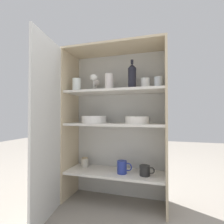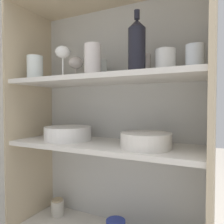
{
  "view_description": "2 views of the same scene",
  "coord_description": "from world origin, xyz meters",
  "views": [
    {
      "loc": [
        0.41,
        -1.3,
        0.74
      ],
      "look_at": [
        -0.03,
        0.17,
        0.77
      ],
      "focal_mm": 28.0,
      "sensor_mm": 36.0,
      "label": 1
    },
    {
      "loc": [
        0.45,
        -0.68,
        0.84
      ],
      "look_at": [
        0.02,
        0.18,
        0.81
      ],
      "focal_mm": 35.0,
      "sensor_mm": 36.0,
      "label": 2
    }
  ],
  "objects": [
    {
      "name": "cupboard_back_panel",
      "position": [
        0.0,
        0.3,
        0.66
      ],
      "size": [
        0.87,
        0.02,
        1.31
      ],
      "primitive_type": "cube",
      "color": "silver",
      "rests_on": "ground_plane"
    },
    {
      "name": "cupboard_side_left",
      "position": [
        -0.43,
        0.14,
        0.66
      ],
      "size": [
        0.02,
        0.32,
        1.31
      ],
      "primitive_type": "cube",
      "color": "#CCB793",
      "rests_on": "ground_plane"
    },
    {
      "name": "cupboard_side_right",
      "position": [
        0.43,
        0.14,
        0.66
      ],
      "size": [
        0.02,
        0.32,
        1.31
      ],
      "primitive_type": "cube",
      "color": "#CCB793",
      "rests_on": "ground_plane"
    },
    {
      "name": "shelf_board_middle",
      "position": [
        0.0,
        0.14,
        0.67
      ],
      "size": [
        0.83,
        0.29,
        0.02
      ],
      "primitive_type": "cube",
      "color": "silver"
    },
    {
      "name": "shelf_board_upper",
      "position": [
        0.0,
        0.14,
        0.95
      ],
      "size": [
        0.83,
        0.29,
        0.02
      ],
      "primitive_type": "cube",
      "color": "silver"
    },
    {
      "name": "tumbler_glass_0",
      "position": [
        -0.06,
        0.22,
        1.01
      ],
      "size": [
        0.06,
        0.06,
        0.09
      ],
      "color": "white",
      "rests_on": "shelf_board_upper"
    },
    {
      "name": "tumbler_glass_1",
      "position": [
        0.26,
        0.16,
        1.0
      ],
      "size": [
        0.08,
        0.08,
        0.09
      ],
      "color": "white",
      "rests_on": "shelf_board_upper"
    },
    {
      "name": "tumbler_glass_2",
      "position": [
        0.15,
        0.21,
        1.0
      ],
      "size": [
        0.07,
        0.07,
        0.09
      ],
      "color": "silver",
      "rests_on": "shelf_board_upper"
    },
    {
      "name": "tumbler_glass_3",
      "position": [
        -0.33,
        0.08,
        1.01
      ],
      "size": [
        0.07,
        0.07,
        0.11
      ],
      "color": "white",
      "rests_on": "shelf_board_upper"
    },
    {
      "name": "tumbler_glass_4",
      "position": [
        -0.05,
        0.13,
        1.03
      ],
      "size": [
        0.07,
        0.07,
        0.14
      ],
      "color": "silver",
      "rests_on": "shelf_board_upper"
    },
    {
      "name": "tumbler_glass_5",
      "position": [
        0.37,
        0.16,
        1.01
      ],
      "size": [
        0.06,
        0.06,
        0.1
      ],
      "color": "white",
      "rests_on": "shelf_board_upper"
    },
    {
      "name": "wine_glass_0",
      "position": [
        -0.17,
        0.08,
        1.06
      ],
      "size": [
        0.07,
        0.07,
        0.14
      ],
      "color": "white",
      "rests_on": "shelf_board_upper"
    },
    {
      "name": "wine_glass_1",
      "position": [
        -0.2,
        0.22,
        1.04
      ],
      "size": [
        0.07,
        0.07,
        0.12
      ],
      "color": "silver",
      "rests_on": "shelf_board_upper"
    },
    {
      "name": "wine_bottle",
      "position": [
        0.16,
        0.13,
        1.07
      ],
      "size": [
        0.07,
        0.07,
        0.25
      ],
      "color": "black",
      "rests_on": "shelf_board_upper"
    },
    {
      "name": "plate_stack_white",
      "position": [
        -0.19,
        0.14,
        0.71
      ],
      "size": [
        0.22,
        0.22,
        0.06
      ],
      "color": "white",
      "rests_on": "shelf_board_middle"
    },
    {
      "name": "mixing_bowl_large",
      "position": [
        0.2,
        0.12,
        0.71
      ],
      "size": [
        0.19,
        0.19,
        0.06
      ],
      "color": "silver",
      "rests_on": "shelf_board_middle"
    },
    {
      "name": "storage_jar",
      "position": [
        -0.31,
        0.2,
        0.3
      ],
      "size": [
        0.07,
        0.07,
        0.09
      ],
      "color": "beige",
      "rests_on": "shelf_board_lower"
    }
  ]
}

